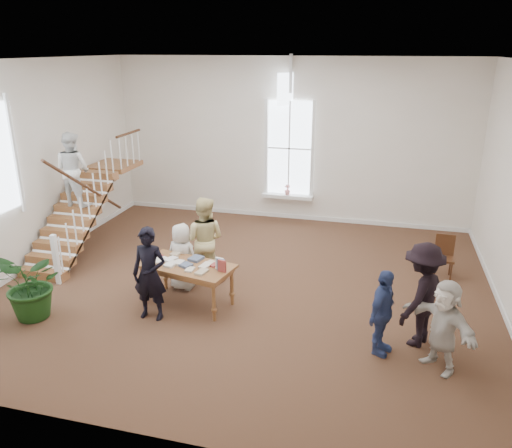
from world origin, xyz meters
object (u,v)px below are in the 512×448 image
(library_table, at_px, (186,269))
(woman_cluster_c, at_px, (443,326))
(floor_plant, at_px, (32,285))
(woman_cluster_b, at_px, (421,295))
(police_officer, at_px, (150,274))
(person_yellow, at_px, (204,239))
(elderly_woman, at_px, (182,257))
(woman_cluster_a, at_px, (382,313))
(side_chair, at_px, (444,254))

(library_table, bearing_deg, woman_cluster_c, -0.44)
(floor_plant, bearing_deg, woman_cluster_b, 7.61)
(police_officer, relative_size, woman_cluster_c, 1.17)
(person_yellow, height_order, floor_plant, person_yellow)
(police_officer, height_order, floor_plant, police_officer)
(person_yellow, distance_m, floor_plant, 3.38)
(elderly_woman, bearing_deg, library_table, 126.25)
(woman_cluster_a, height_order, side_chair, woman_cluster_a)
(woman_cluster_b, bearing_deg, library_table, -66.51)
(police_officer, bearing_deg, floor_plant, -165.99)
(library_table, relative_size, floor_plant, 1.42)
(police_officer, bearing_deg, woman_cluster_a, -2.57)
(library_table, distance_m, woman_cluster_c, 4.66)
(person_yellow, bearing_deg, elderly_woman, 57.41)
(library_table, bearing_deg, side_chair, 38.96)
(woman_cluster_b, xyz_separation_m, side_chair, (0.65, 2.87, -0.38))
(person_yellow, bearing_deg, woman_cluster_a, 151.66)
(library_table, height_order, woman_cluster_b, woman_cluster_b)
(woman_cluster_a, bearing_deg, person_yellow, 84.50)
(woman_cluster_c, height_order, side_chair, woman_cluster_c)
(elderly_woman, relative_size, floor_plant, 1.05)
(library_table, distance_m, side_chair, 5.54)
(library_table, xyz_separation_m, police_officer, (-0.43, -0.65, 0.13))
(floor_plant, bearing_deg, elderly_woman, 39.87)
(floor_plant, bearing_deg, side_chair, 26.97)
(library_table, relative_size, woman_cluster_a, 1.30)
(library_table, distance_m, elderly_woman, 0.68)
(floor_plant, xyz_separation_m, side_chair, (7.40, 3.77, -0.16))
(police_officer, bearing_deg, elderly_woman, 84.33)
(woman_cluster_a, bearing_deg, side_chair, 0.52)
(woman_cluster_a, bearing_deg, woman_cluster_b, -31.91)
(woman_cluster_a, relative_size, side_chair, 1.57)
(police_officer, relative_size, side_chair, 1.88)
(elderly_woman, height_order, person_yellow, person_yellow)
(side_chair, bearing_deg, person_yellow, -161.94)
(woman_cluster_a, distance_m, woman_cluster_b, 0.77)
(person_yellow, distance_m, woman_cluster_c, 5.03)
(woman_cluster_b, bearing_deg, side_chair, -165.18)
(police_officer, xyz_separation_m, floor_plant, (-2.06, -0.56, -0.21))
(police_officer, height_order, woman_cluster_a, police_officer)
(woman_cluster_b, height_order, floor_plant, woman_cluster_b)
(woman_cluster_c, bearing_deg, side_chair, 131.62)
(police_officer, distance_m, elderly_woman, 1.27)
(side_chair, bearing_deg, floor_plant, -151.43)
(library_table, height_order, woman_cluster_c, woman_cluster_c)
(elderly_woman, distance_m, person_yellow, 0.62)
(library_table, distance_m, person_yellow, 1.11)
(person_yellow, distance_m, woman_cluster_a, 4.13)
(person_yellow, xyz_separation_m, woman_cluster_b, (4.29, -1.41, -0.02))
(person_yellow, bearing_deg, police_officer, 75.50)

